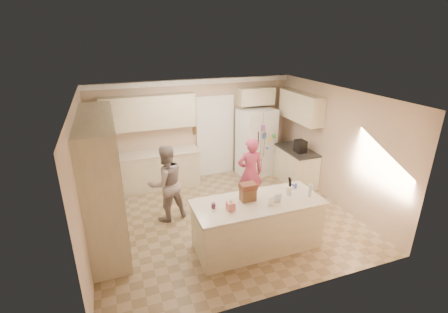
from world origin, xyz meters
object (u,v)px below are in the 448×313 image
object	(u,v)px
dollhouse_body	(248,195)
teen_boy	(166,183)
utensil_crock	(289,190)
refrigerator	(256,142)
tissue_box	(231,206)
coffee_maker	(300,146)
teen_girl	(250,173)
island_base	(257,225)

from	to	relation	value
dollhouse_body	teen_boy	world-z (taller)	teen_boy
utensil_crock	dollhouse_body	bearing A→B (deg)	176.42
refrigerator	tissue_box	world-z (taller)	refrigerator
dollhouse_body	teen_boy	xyz separation A→B (m)	(-1.18, 1.41, -0.22)
coffee_maker	utensil_crock	world-z (taller)	coffee_maker
refrigerator	tissue_box	bearing A→B (deg)	-131.88
dollhouse_body	teen_girl	distance (m)	1.52
dollhouse_body	teen_girl	bearing A→B (deg)	63.91
coffee_maker	tissue_box	world-z (taller)	coffee_maker
coffee_maker	island_base	size ratio (longest dim) A/B	0.14
teen_boy	coffee_maker	bearing A→B (deg)	172.41
island_base	teen_boy	bearing A→B (deg)	131.36
coffee_maker	dollhouse_body	bearing A→B (deg)	-140.71
coffee_maker	teen_boy	distance (m)	3.41
utensil_crock	teen_girl	world-z (taller)	teen_girl
utensil_crock	teen_boy	world-z (taller)	teen_boy
teen_boy	tissue_box	bearing A→B (deg)	101.59
refrigerator	teen_boy	size ratio (longest dim) A/B	1.11
island_base	coffee_maker	bearing A→B (deg)	42.83
coffee_maker	teen_girl	bearing A→B (deg)	-163.69
coffee_maker	utensil_crock	xyz separation A→B (m)	(-1.40, -1.85, -0.07)
coffee_maker	utensil_crock	bearing A→B (deg)	-127.12
teen_boy	teen_girl	distance (m)	1.84
dollhouse_body	tissue_box	bearing A→B (deg)	-153.43
refrigerator	coffee_maker	distance (m)	1.29
refrigerator	dollhouse_body	bearing A→B (deg)	-127.80
tissue_box	refrigerator	bearing A→B (deg)	57.96
teen_boy	island_base	bearing A→B (deg)	117.15
refrigerator	coffee_maker	bearing A→B (deg)	-68.38
teen_boy	teen_girl	bearing A→B (deg)	163.98
island_base	teen_boy	world-z (taller)	teen_boy
utensil_crock	tissue_box	world-z (taller)	utensil_crock
tissue_box	island_base	bearing A→B (deg)	10.30
refrigerator	island_base	xyz separation A→B (m)	(-1.38, -2.99, -0.46)
tissue_box	teen_girl	world-z (taller)	teen_girl
dollhouse_body	teen_boy	distance (m)	1.85
utensil_crock	teen_boy	bearing A→B (deg)	143.61
refrigerator	teen_girl	bearing A→B (deg)	-129.38
refrigerator	teen_girl	world-z (taller)	refrigerator
utensil_crock	teen_girl	bearing A→B (deg)	95.68
refrigerator	teen_girl	size ratio (longest dim) A/B	1.14
refrigerator	coffee_maker	size ratio (longest dim) A/B	6.00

